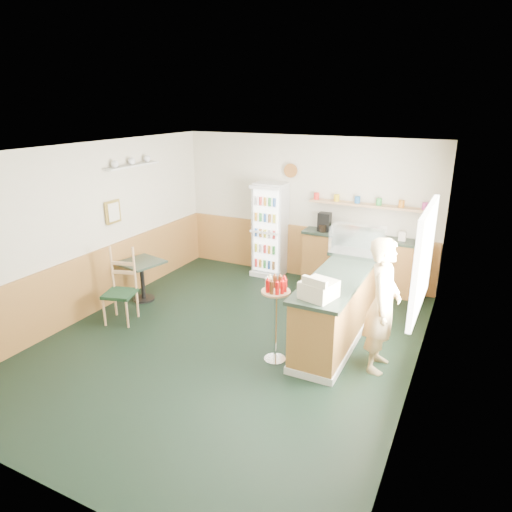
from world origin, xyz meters
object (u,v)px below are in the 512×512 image
Objects in this scene: shopkeeper at (382,305)px; cafe_table at (142,273)px; cash_register at (319,289)px; condiment_stand at (276,305)px; drinks_fridge at (270,230)px; cafe_chair at (123,283)px; display_case at (357,241)px.

shopkeeper is 4.13m from cafe_table.
condiment_stand is (-0.56, -0.02, -0.31)m from cash_register.
drinks_fridge is 3.49m from cash_register.
drinks_fridge is at bearing 45.66° from shopkeeper.
cafe_chair is at bearing -166.23° from cash_register.
shopkeeper reaches higher than cafe_table.
display_case is 3.68m from cafe_chair.
cafe_table is at bearing 91.16° from cafe_chair.
shopkeeper is at bearing -11.01° from cafe_chair.
condiment_stand is 1.00× the size of cafe_chair.
drinks_fridge is at bearing 116.15° from condiment_stand.
cash_register is at bearing -55.40° from drinks_fridge.
drinks_fridge reaches higher than shopkeeper.
cafe_table is (-3.40, -1.05, -0.74)m from display_case.
cafe_table is (-3.40, 0.74, -0.62)m from cash_register.
condiment_stand is 2.62m from cafe_chair.
drinks_fridge reaches higher than cafe_chair.
condiment_stand reaches higher than cafe_table.
cafe_table is 0.75m from cafe_chair.
drinks_fridge is 2.27m from display_case.
drinks_fridge is 2.38× the size of cafe_table.
cash_register reaches higher than cafe_chair.
cafe_chair is (-2.62, 0.06, -0.20)m from condiment_stand.
display_case is 2.07× the size of cash_register.
cafe_chair is (-3.18, -1.75, -0.63)m from display_case.
cash_register reaches higher than condiment_stand.
cash_register is 3.53m from cafe_table.
cafe_chair reaches higher than cafe_table.
cafe_chair is at bearing -151.07° from display_case.
display_case is 0.69× the size of condiment_stand.
condiment_stand is 2.96m from cafe_table.
cafe_chair is (-3.18, 0.04, -0.51)m from cash_register.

